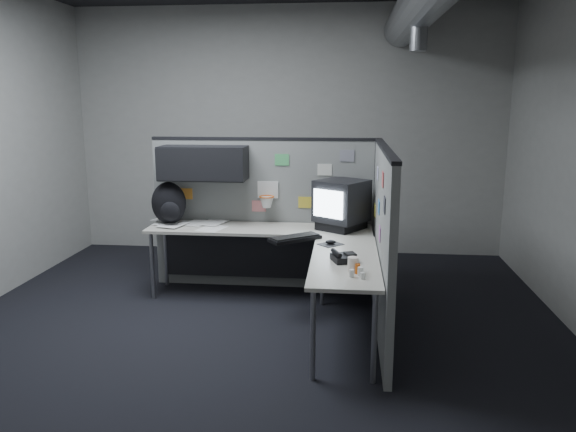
# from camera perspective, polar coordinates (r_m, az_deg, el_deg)

# --- Properties ---
(room) EXTENTS (5.62, 5.62, 3.22)m
(room) POSITION_cam_1_polar(r_m,az_deg,el_deg) (4.58, 3.31, 12.66)
(room) COLOR black
(room) RESTS_ON ground
(partition_back) EXTENTS (2.44, 0.42, 1.63)m
(partition_back) POSITION_cam_1_polar(r_m,az_deg,el_deg) (5.99, -4.02, 1.88)
(partition_back) COLOR slate
(partition_back) RESTS_ON ground
(partition_right) EXTENTS (0.07, 2.23, 1.63)m
(partition_right) POSITION_cam_1_polar(r_m,az_deg,el_deg) (4.95, 9.55, -2.48)
(partition_right) COLOR slate
(partition_right) RESTS_ON ground
(desk) EXTENTS (2.31, 2.11, 0.73)m
(desk) POSITION_cam_1_polar(r_m,az_deg,el_deg) (5.50, -0.81, -3.08)
(desk) COLOR #B8B5A6
(desk) RESTS_ON ground
(monitor) EXTENTS (0.61, 0.61, 0.50)m
(monitor) POSITION_cam_1_polar(r_m,az_deg,el_deg) (5.68, 5.45, 1.22)
(monitor) COLOR black
(monitor) RESTS_ON desk
(keyboard) EXTENTS (0.50, 0.45, 0.04)m
(keyboard) POSITION_cam_1_polar(r_m,az_deg,el_deg) (5.25, 0.71, -2.25)
(keyboard) COLOR black
(keyboard) RESTS_ON desk
(mouse) EXTENTS (0.25, 0.25, 0.04)m
(mouse) POSITION_cam_1_polar(r_m,az_deg,el_deg) (5.11, 4.35, -2.75)
(mouse) COLOR black
(mouse) RESTS_ON desk
(phone) EXTENTS (0.23, 0.24, 0.09)m
(phone) POSITION_cam_1_polar(r_m,az_deg,el_deg) (4.59, 5.64, -4.19)
(phone) COLOR black
(phone) RESTS_ON desk
(bottles) EXTENTS (0.12, 0.17, 0.08)m
(bottles) POSITION_cam_1_polar(r_m,az_deg,el_deg) (4.24, 7.11, -5.64)
(bottles) COLOR silver
(bottles) RESTS_ON desk
(cup) EXTENTS (0.09, 0.09, 0.11)m
(cup) POSITION_cam_1_polar(r_m,az_deg,el_deg) (4.33, 6.62, -4.91)
(cup) COLOR white
(cup) RESTS_ON desk
(papers) EXTENTS (0.89, 0.73, 0.02)m
(papers) POSITION_cam_1_polar(r_m,az_deg,el_deg) (6.02, -10.07, -0.71)
(papers) COLOR white
(papers) RESTS_ON desk
(backpack) EXTENTS (0.38, 0.34, 0.45)m
(backpack) POSITION_cam_1_polar(r_m,az_deg,el_deg) (6.01, -12.01, 1.22)
(backpack) COLOR black
(backpack) RESTS_ON desk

